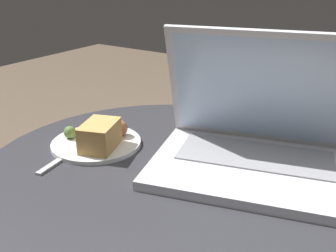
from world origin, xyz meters
name	(u,v)px	position (x,y,z in m)	size (l,w,h in m)	color
table	(167,230)	(0.00, 0.00, 0.41)	(0.72, 0.72, 0.55)	black
laptop	(256,141)	(0.13, 0.10, 0.61)	(0.42, 0.34, 0.26)	silver
beer_glass	(210,89)	(-0.02, 0.20, 0.66)	(0.07, 0.07, 0.20)	gold
snack_plate	(98,138)	(-0.17, 0.00, 0.57)	(0.19, 0.19, 0.06)	silver
fork	(71,152)	(-0.20, -0.06, 0.56)	(0.05, 0.17, 0.00)	#B2B2B7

